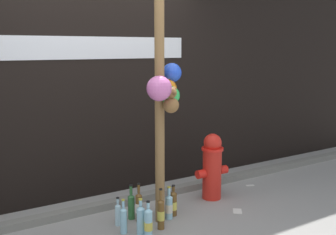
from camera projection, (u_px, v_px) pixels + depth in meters
building_wall at (94, 42)px, 4.40m from camera, size 10.00×0.21×3.58m
curb_strip at (116, 203)px, 4.28m from camera, size 8.00×0.12×0.08m
memorial_post at (163, 58)px, 3.62m from camera, size 0.53×0.41×2.97m
fire_hydrant at (212, 166)px, 4.46m from camera, size 0.41×0.25×0.77m
bottle_0 at (169, 206)px, 3.96m from camera, size 0.08×0.08×0.34m
bottle_1 at (124, 219)px, 3.65m from camera, size 0.07×0.07×0.33m
bottle_2 at (161, 214)px, 3.73m from camera, size 0.07×0.07×0.41m
bottle_3 at (139, 207)px, 3.90m from camera, size 0.07×0.07×0.40m
bottle_4 at (131, 205)px, 3.95m from camera, size 0.07×0.07×0.37m
bottle_5 at (173, 203)px, 4.04m from camera, size 0.07×0.07×0.33m
bottle_6 at (141, 219)px, 3.63m from camera, size 0.08×0.08×0.35m
bottle_7 at (148, 223)px, 3.57m from camera, size 0.08×0.08×0.35m
bottle_8 at (159, 203)px, 4.06m from camera, size 0.07×0.07×0.32m
bottle_9 at (118, 214)px, 3.82m from camera, size 0.06×0.06×0.29m
litter_0 at (250, 185)px, 4.93m from camera, size 0.11×0.08×0.01m
litter_1 at (238, 211)px, 4.16m from camera, size 0.16×0.16×0.01m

